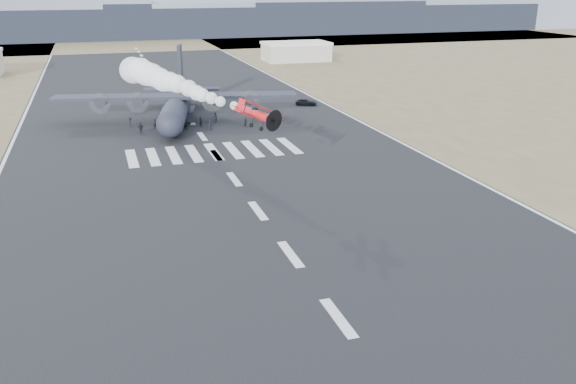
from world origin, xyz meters
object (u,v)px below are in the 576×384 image
crew_e (210,125)px  crew_f (186,124)px  crew_g (155,124)px  crew_h (246,123)px  crew_c (130,122)px  hangar_right (296,51)px  crew_b (215,118)px  crew_a (201,122)px  aerobatic_biplane (256,114)px  transport_aircraft (177,103)px  support_vehicle (306,102)px  crew_d (141,128)px

crew_e → crew_f: crew_f is taller
crew_g → crew_h: bearing=-53.6°
crew_c → crew_e: 14.42m
hangar_right → crew_b: size_ratio=11.22×
crew_h → crew_a: bearing=154.2°
crew_e → aerobatic_biplane: bearing=-157.3°
transport_aircraft → crew_b: transport_aircraft is taller
hangar_right → transport_aircraft: 90.37m
hangar_right → crew_c: (-56.80, -79.57, -2.15)m
crew_f → crew_g: (-5.02, 2.30, -0.08)m
support_vehicle → crew_f: size_ratio=2.35×
crew_a → crew_b: 4.02m
hangar_right → transport_aircraft: size_ratio=0.48×
crew_e → crew_f: 4.34m
hangar_right → crew_b: hangar_right is taller
crew_d → crew_g: bearing=55.8°
crew_a → crew_e: 3.06m
support_vehicle → crew_e: crew_e is taller
crew_d → crew_f: crew_d is taller
aerobatic_biplane → crew_b: size_ratio=3.47×
crew_b → support_vehicle: bearing=-166.3°
hangar_right → crew_d: size_ratio=10.96×
support_vehicle → crew_c: (-35.94, -9.61, 0.25)m
crew_g → crew_c: bearing=110.9°
crew_a → support_vehicle: bearing=-92.8°
aerobatic_biplane → support_vehicle: aerobatic_biplane is taller
crew_b → crew_e: (-1.93, -5.45, -0.06)m
transport_aircraft → crew_h: transport_aircraft is taller
crew_a → crew_h: 7.94m
hangar_right → crew_c: 97.79m
aerobatic_biplane → crew_g: (-7.58, 41.34, -9.56)m
support_vehicle → crew_g: (-31.97, -11.88, 0.24)m
crew_a → crew_b: (3.06, 2.61, -0.01)m
crew_d → aerobatic_biplane: bearing=-70.7°
hangar_right → crew_g: size_ratio=12.04×
crew_g → hangar_right: bearing=17.8°
crew_f → crew_c: bearing=147.1°
transport_aircraft → hangar_right: bearing=69.9°
transport_aircraft → crew_h: 14.21m
crew_d → support_vehicle: bearing=28.0°
aerobatic_biplane → crew_a: aerobatic_biplane is taller
crew_b → crew_c: 14.89m
transport_aircraft → crew_d: size_ratio=22.95×
support_vehicle → aerobatic_biplane: bearing=-179.0°
aerobatic_biplane → crew_c: bearing=89.7°
aerobatic_biplane → support_vehicle: (24.39, 53.22, -9.80)m
hangar_right → aerobatic_biplane: (-45.25, -123.18, 7.40)m
crew_b → transport_aircraft: bearing=-45.9°
crew_e → crew_g: bearing=90.2°
transport_aircraft → crew_a: size_ratio=23.20×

